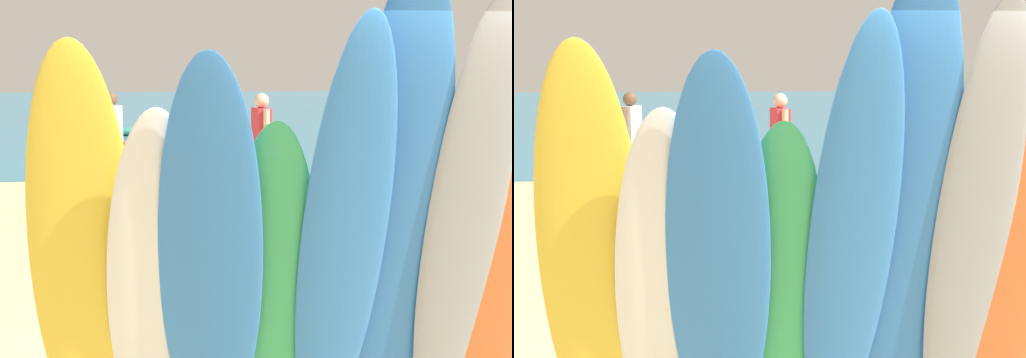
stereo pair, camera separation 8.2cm
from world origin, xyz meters
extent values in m
plane|color=#D3BC8C|center=(0.00, 14.00, 0.00)|extent=(60.00, 60.00, 0.00)
cube|color=teal|center=(0.00, 29.39, 0.01)|extent=(60.00, 40.00, 0.02)
cylinder|color=brown|center=(1.34, 0.00, 0.36)|extent=(0.07, 0.07, 0.71)
cylinder|color=brown|center=(0.00, 0.00, 0.71)|extent=(2.81, 0.06, 0.06)
ellipsoid|color=yellow|center=(-1.18, -0.58, 1.19)|extent=(0.57, 0.66, 2.38)
ellipsoid|color=white|center=(-0.81, -0.58, 1.03)|extent=(0.59, 0.77, 2.05)
ellipsoid|color=#337AD1|center=(-0.51, -0.67, 1.16)|extent=(0.60, 0.83, 2.32)
ellipsoid|color=#38B266|center=(-0.17, -0.55, 0.99)|extent=(0.54, 0.72, 1.98)
ellipsoid|color=#337AD1|center=(0.20, -0.67, 1.26)|extent=(0.56, 0.90, 2.51)
ellipsoid|color=#337AD1|center=(0.51, -0.59, 1.39)|extent=(0.59, 0.78, 2.79)
ellipsoid|color=#999EA3|center=(0.91, -0.59, 1.30)|extent=(0.52, 0.72, 2.61)
ellipsoid|color=orange|center=(1.19, -0.50, 1.07)|extent=(0.61, 0.59, 2.13)
cylinder|color=beige|center=(0.74, 6.89, 0.42)|extent=(0.13, 0.13, 0.85)
cylinder|color=beige|center=(0.68, 7.24, 0.42)|extent=(0.13, 0.13, 0.85)
cube|color=orange|center=(0.71, 7.06, 0.78)|extent=(0.46, 0.28, 0.20)
cube|color=#DB333D|center=(0.71, 7.06, 1.18)|extent=(0.30, 0.47, 0.66)
sphere|color=beige|center=(0.71, 7.06, 1.63)|extent=(0.24, 0.24, 0.24)
cylinder|color=beige|center=(0.76, 6.79, 1.22)|extent=(0.10, 0.10, 0.59)
cylinder|color=beige|center=(0.67, 7.34, 1.22)|extent=(0.10, 0.10, 0.59)
cylinder|color=brown|center=(-1.82, 7.88, 0.42)|extent=(0.13, 0.13, 0.84)
cylinder|color=brown|center=(-1.70, 8.21, 0.42)|extent=(0.13, 0.13, 0.84)
cube|color=#DB333D|center=(-1.76, 8.04, 0.78)|extent=(0.45, 0.28, 0.20)
cube|color=silver|center=(-1.76, 8.04, 1.17)|extent=(0.37, 0.49, 0.66)
sphere|color=brown|center=(-1.76, 8.04, 1.62)|extent=(0.24, 0.24, 0.24)
cylinder|color=brown|center=(-1.86, 7.78, 1.21)|extent=(0.10, 0.10, 0.59)
cylinder|color=brown|center=(-1.66, 8.30, 1.21)|extent=(0.10, 0.10, 0.59)
cylinder|color=#B7B7BC|center=(2.32, 2.33, 0.14)|extent=(0.02, 0.02, 0.28)
cylinder|color=#B7B7BC|center=(2.40, 2.70, 0.14)|extent=(0.02, 0.02, 0.28)
cylinder|color=#B7B7BC|center=(2.81, 2.61, 0.14)|extent=(0.02, 0.02, 0.28)
cube|color=#2D9370|center=(2.57, 2.47, 0.30)|extent=(0.58, 0.54, 0.03)
cube|color=#2D9370|center=(2.63, 2.79, 0.56)|extent=(0.54, 0.34, 0.52)
ellipsoid|color=teal|center=(-0.97, 17.67, 0.14)|extent=(3.95, 0.72, 0.31)
camera|label=1|loc=(-0.69, -4.30, 2.25)|focal=49.78mm
camera|label=2|loc=(-0.61, -4.31, 2.25)|focal=49.78mm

